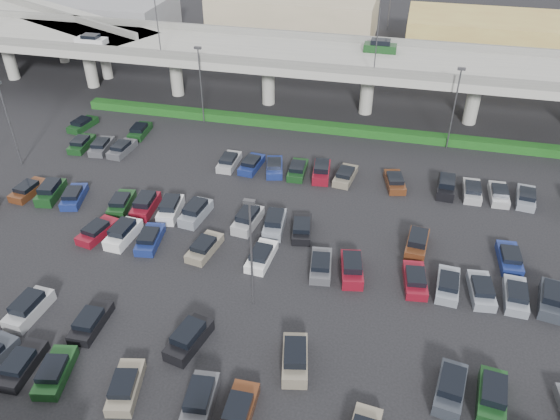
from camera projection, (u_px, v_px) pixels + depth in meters
The scene contains 7 objects.
ground at pixel (276, 245), 51.89m from camera, with size 280.00×280.00×0.00m, color black.
overpass at pixel (331, 61), 73.61m from camera, with size 150.00×13.00×15.80m.
on_ramp at pixel (39, 16), 92.46m from camera, with size 50.93×30.13×8.80m.
hedge at pixel (321, 127), 71.60m from camera, with size 66.00×1.60×1.10m, color #123F12.
parked_cars at pixel (264, 256), 49.55m from camera, with size 63.02×41.65×1.67m.
light_poles at pixel (238, 173), 50.75m from camera, with size 66.90×48.38×10.30m.
distant_buildings at pixel (426, 29), 96.88m from camera, with size 138.00×24.00×9.00m.
Camera 1 is at (9.88, -39.61, 32.21)m, focal length 35.00 mm.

